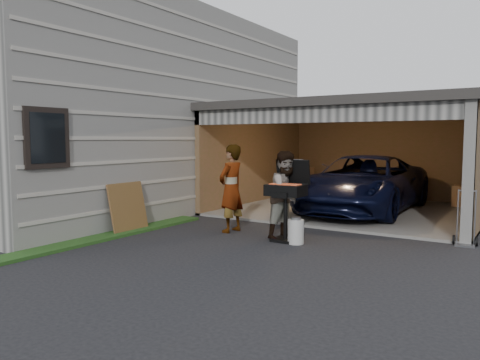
% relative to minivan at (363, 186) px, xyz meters
% --- Properties ---
extents(ground, '(80.00, 80.00, 0.00)m').
position_rel_minivan_xyz_m(ground, '(-1.06, -6.20, -0.74)').
color(ground, black).
rests_on(ground, ground).
extents(house, '(7.00, 11.00, 5.50)m').
position_rel_minivan_xyz_m(house, '(-7.06, -2.20, 2.01)').
color(house, '#474744').
rests_on(house, ground).
extents(groundcover_strip, '(0.50, 8.00, 0.06)m').
position_rel_minivan_xyz_m(groundcover_strip, '(-3.31, -7.20, -0.71)').
color(groundcover_strip, '#193814').
rests_on(groundcover_strip, ground).
extents(garage, '(6.80, 6.30, 2.90)m').
position_rel_minivan_xyz_m(garage, '(-0.30, 0.60, 1.13)').
color(garage, '#605E59').
rests_on(garage, ground).
extents(minivan, '(2.51, 5.37, 1.48)m').
position_rel_minivan_xyz_m(minivan, '(0.00, 0.00, 0.00)').
color(minivan, black).
rests_on(minivan, ground).
extents(woman, '(0.50, 0.71, 1.87)m').
position_rel_minivan_xyz_m(woman, '(-1.56, -4.00, 0.19)').
color(woman, '#A4B8CF').
rests_on(woman, ground).
extents(man, '(0.87, 1.00, 1.75)m').
position_rel_minivan_xyz_m(man, '(-0.26, -3.95, 0.13)').
color(man, '#4F2C1F').
rests_on(man, ground).
extents(bbq_grill, '(0.71, 0.62, 1.58)m').
position_rel_minivan_xyz_m(bbq_grill, '(-0.16, -4.16, 0.20)').
color(bbq_grill, black).
rests_on(bbq_grill, ground).
extents(propane_tank, '(0.39, 0.39, 0.46)m').
position_rel_minivan_xyz_m(propane_tank, '(0.10, -4.28, -0.51)').
color(propane_tank, silver).
rests_on(propane_tank, ground).
extents(plywood_panel, '(0.27, 0.96, 1.05)m').
position_rel_minivan_xyz_m(plywood_panel, '(-3.40, -5.20, -0.22)').
color(plywood_panel, brown).
rests_on(plywood_panel, ground).
extents(hand_truck, '(0.44, 0.34, 1.05)m').
position_rel_minivan_xyz_m(hand_truck, '(2.83, -2.73, -0.54)').
color(hand_truck, slate).
rests_on(hand_truck, ground).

